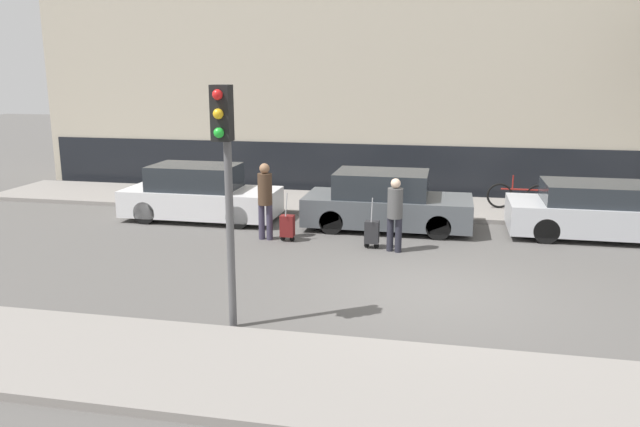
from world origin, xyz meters
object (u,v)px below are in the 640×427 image
(trolley_left, at_px, (287,226))
(traffic_light, at_px, (225,159))
(parked_bicycle, at_px, (519,196))
(parked_car_0, at_px, (200,194))
(pedestrian_left, at_px, (265,196))
(trolley_right, at_px, (372,232))
(parked_car_2, at_px, (599,212))
(parked_car_1, at_px, (386,202))
(pedestrian_right, at_px, (395,211))

(trolley_left, xyz_separation_m, traffic_light, (0.44, -5.18, 2.31))
(trolley_left, relative_size, parked_bicycle, 0.66)
(parked_car_0, relative_size, traffic_light, 1.10)
(pedestrian_left, relative_size, trolley_right, 1.57)
(parked_car_0, height_order, parked_car_2, parked_car_0)
(parked_car_1, distance_m, traffic_light, 7.36)
(trolley_right, bearing_deg, parked_car_0, 159.40)
(trolley_left, relative_size, trolley_right, 1.00)
(parked_car_2, distance_m, trolley_left, 7.50)
(trolley_left, relative_size, traffic_light, 0.31)
(pedestrian_left, bearing_deg, parked_car_1, -143.69)
(pedestrian_left, distance_m, traffic_light, 5.57)
(parked_car_2, xyz_separation_m, pedestrian_right, (-4.70, -2.24, 0.31))
(parked_car_1, bearing_deg, traffic_light, -103.92)
(trolley_right, bearing_deg, trolley_left, 174.95)
(parked_car_1, relative_size, pedestrian_right, 2.53)
(parked_car_2, bearing_deg, parked_car_1, -177.74)
(parked_car_2, distance_m, trolley_right, 5.63)
(traffic_light, bearing_deg, pedestrian_left, 100.74)
(parked_car_0, bearing_deg, traffic_light, -64.15)
(parked_car_2, bearing_deg, pedestrian_left, -166.71)
(parked_car_0, distance_m, parked_car_1, 5.02)
(parked_car_0, bearing_deg, parked_car_1, 0.31)
(parked_car_0, relative_size, trolley_right, 3.53)
(trolley_left, distance_m, trolley_right, 2.04)
(trolley_left, bearing_deg, parked_car_1, 38.21)
(parked_car_2, xyz_separation_m, trolley_left, (-7.25, -1.89, -0.26))
(pedestrian_left, bearing_deg, parked_bicycle, -141.05)
(parked_car_1, bearing_deg, pedestrian_left, -148.65)
(parked_car_0, xyz_separation_m, pedestrian_left, (2.32, -1.61, 0.37))
(parked_car_0, xyz_separation_m, parked_car_2, (10.12, 0.23, -0.06))
(pedestrian_right, relative_size, trolley_right, 1.42)
(parked_car_1, xyz_separation_m, parked_bicycle, (3.50, 2.53, -0.19))
(parked_car_0, distance_m, parked_bicycle, 8.90)
(traffic_light, bearing_deg, trolley_left, 94.90)
(parked_car_1, relative_size, pedestrian_left, 2.28)
(trolley_right, distance_m, parked_bicycle, 5.70)
(trolley_left, height_order, parked_bicycle, trolley_left)
(parked_car_0, xyz_separation_m, pedestrian_right, (5.42, -2.01, 0.25))
(pedestrian_right, xyz_separation_m, traffic_light, (-2.11, -4.83, 1.74))
(pedestrian_right, bearing_deg, trolley_right, -179.94)
(parked_car_0, relative_size, trolley_left, 3.55)
(parked_car_2, distance_m, traffic_light, 10.03)
(traffic_light, height_order, parked_bicycle, traffic_light)
(parked_car_1, height_order, traffic_light, traffic_light)
(pedestrian_right, height_order, traffic_light, traffic_light)
(pedestrian_right, bearing_deg, parked_car_1, 119.47)
(parked_car_2, xyz_separation_m, trolley_right, (-5.23, -2.07, -0.26))
(pedestrian_right, bearing_deg, parked_car_0, 177.92)
(pedestrian_right, bearing_deg, parked_car_2, 43.78)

